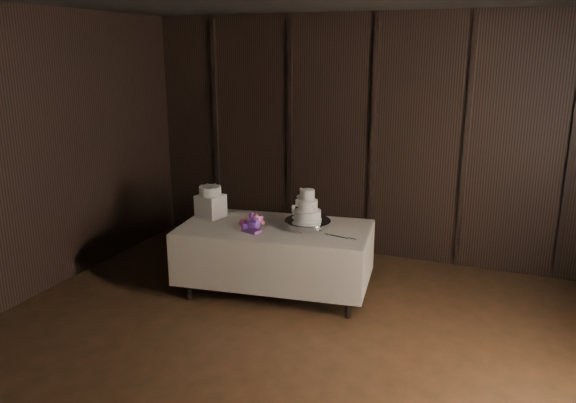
{
  "coord_description": "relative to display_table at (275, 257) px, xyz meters",
  "views": [
    {
      "loc": [
        1.64,
        -3.26,
        2.57
      ],
      "look_at": [
        -0.48,
        1.89,
        1.05
      ],
      "focal_mm": 35.0,
      "sensor_mm": 36.0,
      "label": 1
    }
  ],
  "objects": [
    {
      "name": "small_cake",
      "position": [
        -0.8,
        0.06,
        0.64
      ],
      "size": [
        0.31,
        0.31,
        0.1
      ],
      "primitive_type": "cylinder",
      "rotation": [
        0.0,
        0.0,
        -0.35
      ],
      "color": "white",
      "rests_on": "box_pedestal"
    },
    {
      "name": "wedding_cake",
      "position": [
        0.32,
        0.06,
        0.56
      ],
      "size": [
        0.31,
        0.27,
        0.33
      ],
      "rotation": [
        0.0,
        0.0,
        0.12
      ],
      "color": "white",
      "rests_on": "cake_stand"
    },
    {
      "name": "cake_knife",
      "position": [
        0.69,
        -0.07,
        0.35
      ],
      "size": [
        0.37,
        0.1,
        0.01
      ],
      "primitive_type": "cube",
      "rotation": [
        0.0,
        0.0,
        -0.2
      ],
      "color": "silver",
      "rests_on": "display_table"
    },
    {
      "name": "cake_stand",
      "position": [
        0.34,
        0.07,
        0.39
      ],
      "size": [
        0.55,
        0.55,
        0.09
      ],
      "primitive_type": "cylinder",
      "rotation": [
        0.0,
        0.0,
        0.16
      ],
      "color": "silver",
      "rests_on": "display_table"
    },
    {
      "name": "display_table",
      "position": [
        0.0,
        0.0,
        0.0
      ],
      "size": [
        2.11,
        1.3,
        0.76
      ],
      "rotation": [
        0.0,
        0.0,
        0.14
      ],
      "color": "beige",
      "rests_on": "ground"
    },
    {
      "name": "box_pedestal",
      "position": [
        -0.8,
        0.06,
        0.47
      ],
      "size": [
        0.3,
        0.3,
        0.25
      ],
      "primitive_type": "cube",
      "rotation": [
        0.0,
        0.0,
        -0.19
      ],
      "color": "white",
      "rests_on": "display_table"
    },
    {
      "name": "room",
      "position": [
        0.63,
        -1.89,
        1.08
      ],
      "size": [
        6.08,
        7.08,
        3.08
      ],
      "color": "black",
      "rests_on": "ground"
    },
    {
      "name": "bouquet",
      "position": [
        -0.2,
        -0.14,
        0.41
      ],
      "size": [
        0.41,
        0.48,
        0.2
      ],
      "primitive_type": null,
      "rotation": [
        0.0,
        0.0,
        -0.28
      ],
      "color": "#CE4A75",
      "rests_on": "display_table"
    }
  ]
}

